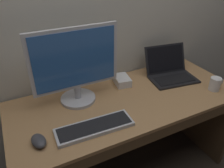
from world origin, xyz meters
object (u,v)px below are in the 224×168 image
Objects in this scene: external_monitor at (76,67)px; coffee_mug at (215,84)px; laptop_black at (170,71)px; external_drive_box at (122,80)px; computer_mouse at (39,141)px; wired_keyboard at (95,127)px.

coffee_mug is (0.88, -0.29, -0.19)m from external_monitor.
external_drive_box is at bearing 169.56° from laptop_black.
external_monitor is 0.46m from computer_mouse.
external_drive_box is at bearing 146.17° from coffee_mug.
external_monitor reaches higher than wired_keyboard.
computer_mouse is 1.18m from coffee_mug.
laptop_black reaches higher than coffee_mug.
laptop_black is 0.75m from external_monitor.
external_monitor is at bearing 161.63° from coffee_mug.
computer_mouse is at bearing -152.96° from external_drive_box.
coffee_mug reaches higher than external_drive_box.
wired_keyboard is (-0.74, -0.29, -0.04)m from laptop_black.
computer_mouse is (-0.29, 0.02, 0.01)m from wired_keyboard.
coffee_mug reaches higher than wired_keyboard.
external_monitor reaches higher than laptop_black.
wired_keyboard is at bearing -92.31° from external_monitor.
wired_keyboard is 3.87× the size of coffee_mug.
external_drive_box is at bearing 17.21° from computer_mouse.
wired_keyboard is at bearing -158.82° from laptop_black.
laptop_black reaches higher than wired_keyboard.
laptop_black is 0.79m from wired_keyboard.
external_drive_box is 1.29× the size of coffee_mug.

